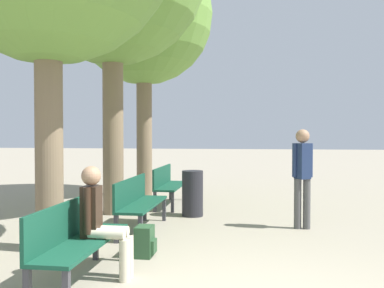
{
  "coord_description": "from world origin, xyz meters",
  "views": [
    {
      "loc": [
        0.16,
        -3.67,
        1.61
      ],
      "look_at": [
        -1.07,
        4.85,
        1.39
      ],
      "focal_mm": 40.0,
      "sensor_mm": 36.0,
      "label": 1
    }
  ],
  "objects_px": {
    "bench_row_2": "(167,182)",
    "tree_row_2": "(144,17)",
    "person_seated": "(101,218)",
    "trash_bin": "(193,193)",
    "pedestrian_near": "(302,172)",
    "bench_row_1": "(138,200)",
    "bench_row_0": "(76,235)",
    "backpack": "(145,242)"
  },
  "relations": [
    {
      "from": "bench_row_0",
      "to": "person_seated",
      "type": "distance_m",
      "value": 0.32
    },
    {
      "from": "backpack",
      "to": "bench_row_2",
      "type": "bearing_deg",
      "value": 97.21
    },
    {
      "from": "bench_row_0",
      "to": "pedestrian_near",
      "type": "distance_m",
      "value": 4.08
    },
    {
      "from": "person_seated",
      "to": "pedestrian_near",
      "type": "xyz_separation_m",
      "value": [
        2.49,
        2.85,
        0.29
      ]
    },
    {
      "from": "bench_row_2",
      "to": "bench_row_1",
      "type": "bearing_deg",
      "value": -90.0
    },
    {
      "from": "tree_row_2",
      "to": "trash_bin",
      "type": "xyz_separation_m",
      "value": [
        1.61,
        -2.49,
        -4.14
      ]
    },
    {
      "from": "bench_row_1",
      "to": "trash_bin",
      "type": "distance_m",
      "value": 1.55
    },
    {
      "from": "tree_row_2",
      "to": "pedestrian_near",
      "type": "distance_m",
      "value": 6.08
    },
    {
      "from": "tree_row_2",
      "to": "trash_bin",
      "type": "bearing_deg",
      "value": -57.12
    },
    {
      "from": "pedestrian_near",
      "to": "bench_row_2",
      "type": "bearing_deg",
      "value": 144.17
    },
    {
      "from": "bench_row_1",
      "to": "pedestrian_near",
      "type": "distance_m",
      "value": 2.8
    },
    {
      "from": "bench_row_1",
      "to": "backpack",
      "type": "relative_size",
      "value": 4.38
    },
    {
      "from": "bench_row_2",
      "to": "pedestrian_near",
      "type": "xyz_separation_m",
      "value": [
        2.71,
        -1.96,
        0.45
      ]
    },
    {
      "from": "trash_bin",
      "to": "bench_row_1",
      "type": "bearing_deg",
      "value": -118.02
    },
    {
      "from": "tree_row_2",
      "to": "person_seated",
      "type": "relative_size",
      "value": 5.11
    },
    {
      "from": "bench_row_1",
      "to": "bench_row_2",
      "type": "height_order",
      "value": "same"
    },
    {
      "from": "bench_row_0",
      "to": "pedestrian_near",
      "type": "relative_size",
      "value": 1.04
    },
    {
      "from": "bench_row_0",
      "to": "bench_row_1",
      "type": "xyz_separation_m",
      "value": [
        0.0,
        2.49,
        0.0
      ]
    },
    {
      "from": "person_seated",
      "to": "bench_row_1",
      "type": "bearing_deg",
      "value": 95.57
    },
    {
      "from": "bench_row_1",
      "to": "tree_row_2",
      "type": "relative_size",
      "value": 0.27
    },
    {
      "from": "bench_row_1",
      "to": "person_seated",
      "type": "height_order",
      "value": "person_seated"
    },
    {
      "from": "bench_row_0",
      "to": "pedestrian_near",
      "type": "bearing_deg",
      "value": 48.05
    },
    {
      "from": "bench_row_0",
      "to": "bench_row_2",
      "type": "xyz_separation_m",
      "value": [
        0.0,
        4.97,
        0.0
      ]
    },
    {
      "from": "bench_row_0",
      "to": "bench_row_1",
      "type": "height_order",
      "value": "same"
    },
    {
      "from": "person_seated",
      "to": "trash_bin",
      "type": "relative_size",
      "value": 1.41
    },
    {
      "from": "bench_row_2",
      "to": "trash_bin",
      "type": "relative_size",
      "value": 1.98
    },
    {
      "from": "bench_row_2",
      "to": "person_seated",
      "type": "relative_size",
      "value": 1.4
    },
    {
      "from": "person_seated",
      "to": "pedestrian_near",
      "type": "bearing_deg",
      "value": 48.85
    },
    {
      "from": "bench_row_2",
      "to": "tree_row_2",
      "type": "relative_size",
      "value": 0.27
    },
    {
      "from": "bench_row_1",
      "to": "bench_row_2",
      "type": "bearing_deg",
      "value": 90.0
    },
    {
      "from": "bench_row_2",
      "to": "backpack",
      "type": "relative_size",
      "value": 4.38
    },
    {
      "from": "bench_row_0",
      "to": "backpack",
      "type": "bearing_deg",
      "value": 64.61
    },
    {
      "from": "pedestrian_near",
      "to": "person_seated",
      "type": "bearing_deg",
      "value": -131.15
    },
    {
      "from": "bench_row_2",
      "to": "tree_row_2",
      "type": "distance_m",
      "value": 4.38
    },
    {
      "from": "bench_row_0",
      "to": "trash_bin",
      "type": "xyz_separation_m",
      "value": [
        0.73,
        3.85,
        -0.07
      ]
    },
    {
      "from": "trash_bin",
      "to": "bench_row_2",
      "type": "bearing_deg",
      "value": 122.83
    },
    {
      "from": "bench_row_1",
      "to": "pedestrian_near",
      "type": "xyz_separation_m",
      "value": [
        2.71,
        0.53,
        0.45
      ]
    },
    {
      "from": "pedestrian_near",
      "to": "trash_bin",
      "type": "distance_m",
      "value": 2.22
    },
    {
      "from": "bench_row_2",
      "to": "backpack",
      "type": "height_order",
      "value": "bench_row_2"
    },
    {
      "from": "tree_row_2",
      "to": "pedestrian_near",
      "type": "height_order",
      "value": "tree_row_2"
    },
    {
      "from": "person_seated",
      "to": "backpack",
      "type": "distance_m",
      "value": 1.03
    },
    {
      "from": "bench_row_2",
      "to": "backpack",
      "type": "bearing_deg",
      "value": -82.79
    }
  ]
}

